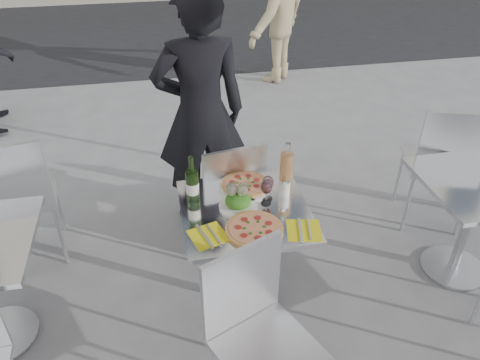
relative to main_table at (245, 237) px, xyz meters
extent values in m
plane|color=slate|center=(0.00, 0.00, -0.54)|extent=(80.00, 80.00, 0.00)
cube|color=black|center=(0.00, 6.50, -0.54)|extent=(24.00, 5.00, 0.00)
cylinder|color=#B7BABF|center=(0.00, 0.00, -0.53)|extent=(0.44, 0.44, 0.02)
cylinder|color=#B7BABF|center=(0.00, 0.00, -0.17)|extent=(0.07, 0.07, 0.72)
cube|color=silver|center=(0.00, 0.00, 0.20)|extent=(0.72, 0.72, 0.03)
cylinder|color=#B7BABF|center=(-1.50, 0.00, -0.53)|extent=(0.44, 0.44, 0.02)
cylinder|color=#B7BABF|center=(1.50, 0.00, -0.53)|extent=(0.44, 0.44, 0.02)
cylinder|color=#B7BABF|center=(1.50, 0.00, -0.17)|extent=(0.07, 0.07, 0.72)
cylinder|color=silver|center=(0.13, 0.78, -0.31)|extent=(0.02, 0.02, 0.45)
cylinder|color=silver|center=(-0.23, 0.72, -0.31)|extent=(0.02, 0.02, 0.45)
cylinder|color=silver|center=(0.19, 0.43, -0.31)|extent=(0.02, 0.02, 0.45)
cylinder|color=silver|center=(-0.17, 0.37, -0.31)|extent=(0.02, 0.02, 0.45)
cube|color=silver|center=(-0.02, 0.58, -0.08)|extent=(0.49, 0.49, 0.03)
cube|color=silver|center=(0.01, 0.37, 0.17)|extent=(0.42, 0.10, 0.45)
cylinder|color=silver|center=(0.06, -0.50, -0.31)|extent=(0.02, 0.02, 0.47)
cube|color=silver|center=(-0.04, -0.75, -0.06)|extent=(0.57, 0.57, 0.03)
cube|color=silver|center=(-0.13, -0.55, 0.19)|extent=(0.41, 0.20, 0.47)
cylinder|color=silver|center=(-1.24, 0.98, -0.29)|extent=(0.03, 0.03, 0.49)
cylinder|color=silver|center=(-1.63, 0.91, -0.29)|extent=(0.03, 0.03, 0.49)
cylinder|color=silver|center=(-1.17, 0.59, -0.29)|extent=(0.03, 0.03, 0.49)
cube|color=silver|center=(-1.40, 0.75, -0.04)|extent=(0.53, 0.53, 0.03)
cube|color=silver|center=(-1.36, 0.53, 0.22)|extent=(0.46, 0.10, 0.49)
cylinder|color=silver|center=(1.85, 0.72, -0.29)|extent=(0.03, 0.03, 0.50)
cylinder|color=silver|center=(1.47, 0.84, -0.29)|extent=(0.03, 0.03, 0.50)
cylinder|color=silver|center=(1.73, 0.34, -0.29)|extent=(0.03, 0.03, 0.50)
cylinder|color=silver|center=(1.35, 0.46, -0.29)|extent=(0.03, 0.03, 0.50)
cube|color=silver|center=(1.60, 0.59, -0.02)|extent=(0.59, 0.59, 0.03)
cube|color=silver|center=(1.53, 0.37, 0.24)|extent=(0.46, 0.17, 0.50)
imported|color=black|center=(-0.13, 0.95, 0.37)|extent=(0.68, 0.46, 1.82)
imported|color=tan|center=(1.16, 3.73, 0.35)|extent=(1.26, 1.30, 1.78)
cylinder|color=tan|center=(0.01, -0.19, 0.22)|extent=(0.31, 0.31, 0.02)
cylinder|color=tan|center=(0.01, -0.19, 0.23)|extent=(0.27, 0.27, 0.00)
cylinder|color=white|center=(0.04, 0.21, 0.22)|extent=(0.32, 0.32, 0.01)
cylinder|color=tan|center=(0.04, 0.21, 0.23)|extent=(0.28, 0.28, 0.02)
cylinder|color=tan|center=(0.04, 0.21, 0.24)|extent=(0.25, 0.25, 0.00)
cylinder|color=white|center=(-0.03, 0.03, 0.22)|extent=(0.22, 0.22, 0.01)
ellipsoid|color=#1E681A|center=(-0.03, 0.03, 0.26)|extent=(0.15, 0.15, 0.08)
sphere|color=#B21914|center=(0.01, 0.05, 0.27)|extent=(0.03, 0.03, 0.03)
cylinder|color=#2C511E|center=(-0.28, 0.14, 0.31)|extent=(0.07, 0.07, 0.20)
cone|color=#2C511E|center=(-0.28, 0.14, 0.41)|extent=(0.07, 0.07, 0.03)
cylinder|color=#2C511E|center=(-0.28, 0.14, 0.46)|extent=(0.03, 0.03, 0.10)
cylinder|color=silver|center=(-0.28, 0.14, 0.30)|extent=(0.07, 0.08, 0.07)
cylinder|color=#E6A862|center=(0.29, 0.19, 0.32)|extent=(0.08, 0.08, 0.22)
cylinder|color=white|center=(0.29, 0.19, 0.46)|extent=(0.03, 0.03, 0.08)
cylinder|color=white|center=(0.26, 0.10, 0.26)|extent=(0.06, 0.06, 0.09)
cylinder|color=silver|center=(0.26, 0.10, 0.31)|extent=(0.06, 0.06, 0.02)
cylinder|color=white|center=(-0.07, 0.05, 0.21)|extent=(0.06, 0.06, 0.00)
cylinder|color=white|center=(-0.07, 0.05, 0.26)|extent=(0.01, 0.01, 0.09)
ellipsoid|color=white|center=(-0.07, 0.05, 0.33)|extent=(0.07, 0.07, 0.08)
ellipsoid|color=beige|center=(-0.07, 0.05, 0.32)|extent=(0.05, 0.05, 0.05)
cylinder|color=white|center=(-0.01, 0.03, 0.21)|extent=(0.06, 0.06, 0.00)
cylinder|color=white|center=(-0.01, 0.03, 0.26)|extent=(0.01, 0.01, 0.09)
ellipsoid|color=white|center=(-0.01, 0.03, 0.33)|extent=(0.07, 0.07, 0.08)
ellipsoid|color=beige|center=(-0.01, 0.03, 0.32)|extent=(0.05, 0.05, 0.05)
cylinder|color=white|center=(0.13, 0.03, 0.21)|extent=(0.06, 0.06, 0.00)
cylinder|color=white|center=(0.13, 0.03, 0.26)|extent=(0.01, 0.01, 0.09)
ellipsoid|color=white|center=(0.13, 0.03, 0.33)|extent=(0.07, 0.07, 0.08)
ellipsoid|color=#490A12|center=(0.13, 0.03, 0.32)|extent=(0.05, 0.05, 0.05)
cylinder|color=white|center=(0.15, 0.07, 0.21)|extent=(0.06, 0.06, 0.00)
cylinder|color=white|center=(0.15, 0.07, 0.26)|extent=(0.01, 0.01, 0.09)
ellipsoid|color=white|center=(0.15, 0.07, 0.33)|extent=(0.07, 0.07, 0.08)
ellipsoid|color=#490A12|center=(0.15, 0.07, 0.32)|extent=(0.05, 0.05, 0.05)
cube|color=yellow|center=(-0.24, -0.19, 0.21)|extent=(0.22, 0.22, 0.00)
cube|color=#B7BABF|center=(-0.26, -0.19, 0.22)|extent=(0.07, 0.20, 0.00)
cube|color=#B7BABF|center=(-0.21, -0.19, 0.22)|extent=(0.06, 0.18, 0.00)
cube|color=yellow|center=(0.27, -0.24, 0.21)|extent=(0.21, 0.21, 0.00)
cube|color=#B7BABF|center=(0.25, -0.24, 0.22)|extent=(0.06, 0.20, 0.00)
cube|color=#B7BABF|center=(0.30, -0.24, 0.22)|extent=(0.05, 0.18, 0.00)
camera|label=1|loc=(-0.43, -2.07, 1.82)|focal=35.00mm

